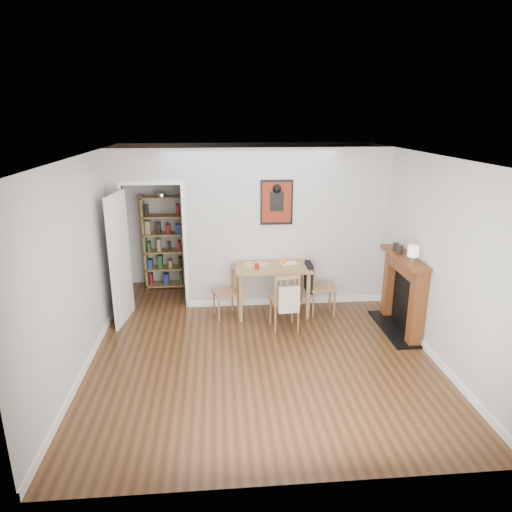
{
  "coord_description": "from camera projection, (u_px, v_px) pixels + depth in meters",
  "views": [
    {
      "loc": [
        -0.54,
        -5.76,
        3.09
      ],
      "look_at": [
        0.01,
        0.6,
        1.1
      ],
      "focal_mm": 32.0,
      "sensor_mm": 36.0,
      "label": 1
    }
  ],
  "objects": [
    {
      "name": "mantel_lamp",
      "position": [
        413.0,
        252.0,
        6.16
      ],
      "size": [
        0.15,
        0.15,
        0.24
      ],
      "color": "silver",
      "rests_on": "fireplace"
    },
    {
      "name": "chair_right",
      "position": [
        321.0,
        287.0,
        7.28
      ],
      "size": [
        0.51,
        0.45,
        0.88
      ],
      "color": "#8C6241",
      "rests_on": "ground"
    },
    {
      "name": "orange_fruit",
      "position": [
        284.0,
        261.0,
        7.28
      ],
      "size": [
        0.09,
        0.09,
        0.09
      ],
      "primitive_type": "sphere",
      "color": "orange",
      "rests_on": "dining_table"
    },
    {
      "name": "ceramic_jar_b",
      "position": [
        396.0,
        246.0,
        6.75
      ],
      "size": [
        0.09,
        0.09,
        0.11
      ],
      "primitive_type": "cylinder",
      "color": "black",
      "rests_on": "fireplace"
    },
    {
      "name": "dining_table",
      "position": [
        272.0,
        271.0,
        7.24
      ],
      "size": [
        1.18,
        0.75,
        0.8
      ],
      "color": "#9B7D48",
      "rests_on": "ground"
    },
    {
      "name": "placemat",
      "position": [
        256.0,
        264.0,
        7.25
      ],
      "size": [
        0.39,
        0.3,
        0.0
      ],
      "primitive_type": "cube",
      "rotation": [
        0.0,
        0.0,
        -0.03
      ],
      "color": "beige",
      "rests_on": "dining_table"
    },
    {
      "name": "chair_left",
      "position": [
        226.0,
        293.0,
        7.18
      ],
      "size": [
        0.48,
        0.48,
        0.79
      ],
      "color": "#8C6241",
      "rests_on": "ground"
    },
    {
      "name": "notebook",
      "position": [
        288.0,
        263.0,
        7.3
      ],
      "size": [
        0.3,
        0.24,
        0.01
      ],
      "primitive_type": "cube",
      "rotation": [
        0.0,
        0.0,
        0.18
      ],
      "color": "silver",
      "rests_on": "dining_table"
    },
    {
      "name": "ceramic_jar_a",
      "position": [
        400.0,
        249.0,
        6.58
      ],
      "size": [
        0.1,
        0.1,
        0.12
      ],
      "primitive_type": "cylinder",
      "color": "black",
      "rests_on": "fireplace"
    },
    {
      "name": "red_glass",
      "position": [
        257.0,
        266.0,
        7.03
      ],
      "size": [
        0.07,
        0.07,
        0.09
      ],
      "primitive_type": "cylinder",
      "color": "maroon",
      "rests_on": "dining_table"
    },
    {
      "name": "fireplace",
      "position": [
        404.0,
        291.0,
        6.67
      ],
      "size": [
        0.45,
        1.25,
        1.16
      ],
      "color": "#5E3216",
      "rests_on": "ground"
    },
    {
      "name": "chair_front",
      "position": [
        285.0,
        300.0,
        6.76
      ],
      "size": [
        0.49,
        0.54,
        0.89
      ],
      "color": "#8C6241",
      "rests_on": "ground"
    },
    {
      "name": "room_shell",
      "position": [
        258.0,
        230.0,
        7.34
      ],
      "size": [
        5.2,
        5.2,
        5.2
      ],
      "color": "#B9B9B7",
      "rests_on": "ground"
    },
    {
      "name": "ground",
      "position": [
        259.0,
        343.0,
        6.44
      ],
      "size": [
        5.2,
        5.2,
        0.0
      ],
      "primitive_type": "plane",
      "color": "#57341C",
      "rests_on": "ground"
    },
    {
      "name": "bookshelf",
      "position": [
        164.0,
        243.0,
        8.31
      ],
      "size": [
        0.72,
        0.29,
        1.72
      ],
      "color": "#9B7D48",
      "rests_on": "ground"
    }
  ]
}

